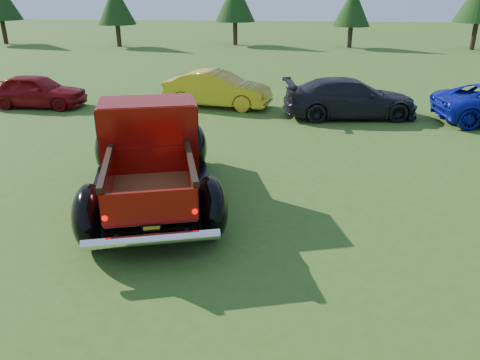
{
  "coord_description": "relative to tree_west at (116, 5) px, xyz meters",
  "views": [
    {
      "loc": [
        1.09,
        -8.13,
        4.38
      ],
      "look_at": [
        0.3,
        0.2,
        0.91
      ],
      "focal_mm": 35.0,
      "sensor_mm": 36.0,
      "label": 1
    }
  ],
  "objects": [
    {
      "name": "tree_mid_right",
      "position": [
        18.0,
        1.0,
        -0.14
      ],
      "size": [
        2.82,
        2.82,
        4.4
      ],
      "color": "#332114",
      "rests_on": "ground"
    },
    {
      "name": "show_car_red",
      "position": [
        3.5,
        -19.82,
        -2.47
      ],
      "size": [
        3.77,
        1.61,
        1.27
      ],
      "primitive_type": "imported",
      "rotation": [
        0.0,
        0.0,
        1.54
      ],
      "color": "maroon",
      "rests_on": "ground"
    },
    {
      "name": "pickup_truck",
      "position": [
        10.17,
        -27.48,
        -2.1
      ],
      "size": [
        3.89,
        6.09,
        2.13
      ],
      "rotation": [
        0.0,
        0.0,
        0.27
      ],
      "color": "black",
      "rests_on": "ground"
    },
    {
      "name": "ground",
      "position": [
        12.0,
        -29.0,
        -3.11
      ],
      "size": [
        120.0,
        120.0,
        0.0
      ],
      "primitive_type": "plane",
      "color": "#355A19",
      "rests_on": "ground"
    },
    {
      "name": "tree_west",
      "position": [
        0.0,
        0.0,
        0.0
      ],
      "size": [
        2.94,
        2.94,
        4.6
      ],
      "color": "#332114",
      "rests_on": "ground"
    },
    {
      "name": "tree_mid_left",
      "position": [
        9.0,
        2.0,
        0.27
      ],
      "size": [
        3.2,
        3.2,
        5.0
      ],
      "color": "#332114",
      "rests_on": "ground"
    },
    {
      "name": "show_car_yellow",
      "position": [
        10.5,
        -19.11,
        -2.42
      ],
      "size": [
        4.35,
        2.2,
        1.37
      ],
      "primitive_type": "imported",
      "rotation": [
        0.0,
        0.0,
        1.38
      ],
      "color": "gold",
      "rests_on": "ground"
    },
    {
      "name": "show_car_grey",
      "position": [
        15.46,
        -20.25,
        -2.42
      ],
      "size": [
        4.96,
        2.52,
        1.38
      ],
      "primitive_type": "imported",
      "rotation": [
        0.0,
        0.0,
        1.7
      ],
      "color": "black",
      "rests_on": "ground"
    }
  ]
}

